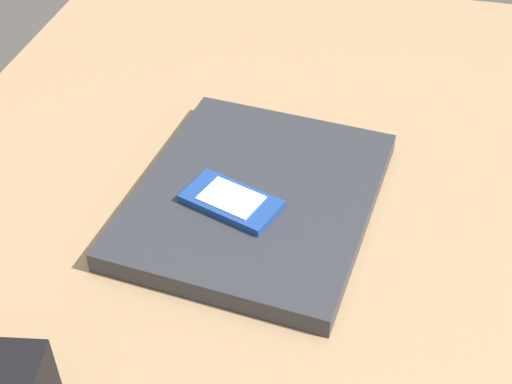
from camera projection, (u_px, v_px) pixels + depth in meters
The scene contains 3 objects.
desk_surface at pixel (238, 228), 79.43cm from camera, with size 120.00×80.00×3.00cm, color tan.
laptop_closed at pixel (256, 198), 79.20cm from camera, with size 30.13×24.97×2.37cm, color #33353D.
cell_phone_on_laptop at pixel (231, 201), 76.26cm from camera, with size 8.57×11.48×1.01cm.
Camera 1 is at (-55.65, -14.87, 56.37)cm, focal length 50.40 mm.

